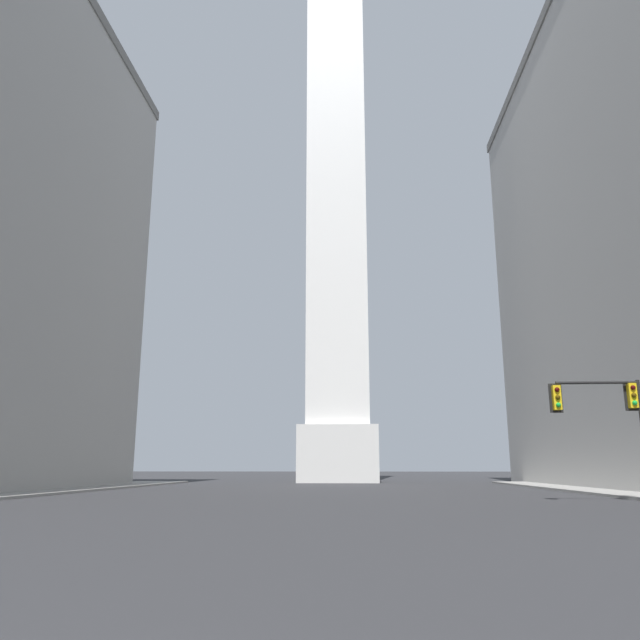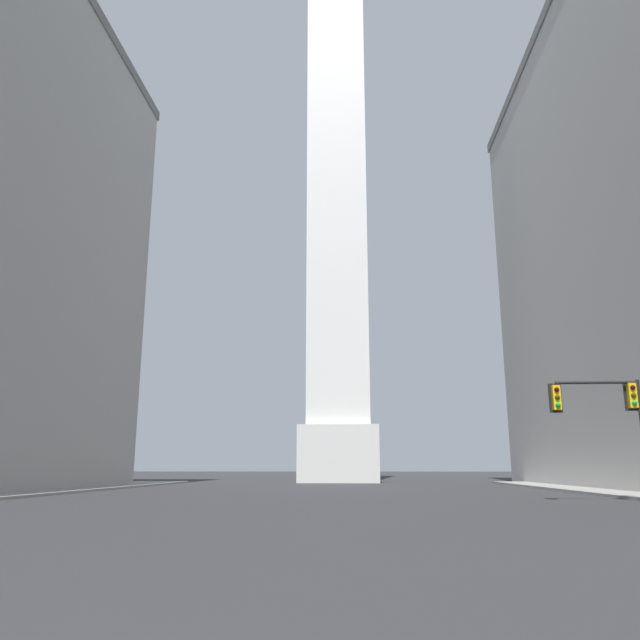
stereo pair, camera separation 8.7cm
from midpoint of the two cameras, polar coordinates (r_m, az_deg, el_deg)
name	(u,v)px [view 2 (the right image)]	position (r m, az deg, el deg)	size (l,w,h in m)	color
obelisk	(337,168)	(71.79, 1.62, 13.68)	(7.85, 7.85, 70.78)	silver
traffic_light_mid_right	(610,409)	(30.93, 25.03, -7.39)	(4.10, 0.51, 5.31)	black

